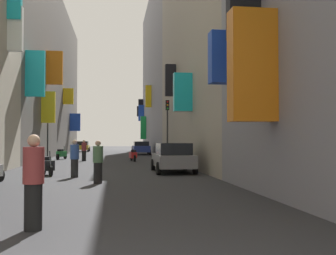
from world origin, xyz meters
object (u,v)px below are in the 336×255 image
object	(u,v)px
pedestrian_near_right	(75,159)
pedestrian_crossing	(33,182)
scooter_green	(61,154)
parked_car_blue	(141,148)
parked_car_grey	(173,157)
scooter_black	(47,165)
pedestrian_near_left	(98,162)
pedestrian_mid_street	(84,151)
traffic_light_near_corner	(48,122)
scooter_red	(133,155)
traffic_light_far_corner	(167,120)
parked_car_yellow	(82,146)

from	to	relation	value
pedestrian_near_right	pedestrian_crossing	bearing A→B (deg)	-88.55
scooter_green	parked_car_blue	bearing A→B (deg)	54.88
parked_car_grey	pedestrian_crossing	bearing A→B (deg)	-109.08
scooter_black	pedestrian_near_left	size ratio (longest dim) A/B	1.09
pedestrian_mid_street	traffic_light_near_corner	xyz separation A→B (m)	(-2.98, 1.59, 2.26)
pedestrian_mid_street	pedestrian_near_left	bearing A→B (deg)	-84.02
scooter_green	traffic_light_near_corner	world-z (taller)	traffic_light_near_corner
scooter_red	traffic_light_near_corner	size ratio (longest dim) A/B	0.40
parked_car_grey	pedestrian_near_right	distance (m)	5.13
pedestrian_mid_street	parked_car_grey	bearing A→B (deg)	-65.61
parked_car_grey	scooter_red	bearing A→B (deg)	97.88
scooter_red	pedestrian_crossing	distance (m)	23.77
pedestrian_mid_street	scooter_green	bearing A→B (deg)	125.63
pedestrian_mid_street	traffic_light_far_corner	xyz separation A→B (m)	(6.25, -1.57, 2.31)
scooter_black	traffic_light_far_corner	bearing A→B (deg)	57.18
parked_car_grey	scooter_black	bearing A→B (deg)	-171.68
pedestrian_crossing	pedestrian_near_left	xyz separation A→B (m)	(0.84, 7.85, -0.07)
scooter_black	traffic_light_far_corner	xyz separation A→B (m)	(7.01, 10.87, 2.65)
parked_car_yellow	scooter_red	distance (m)	26.03
pedestrian_near_left	pedestrian_mid_street	xyz separation A→B (m)	(-1.71, 16.35, 0.00)
parked_car_yellow	scooter_green	size ratio (longest dim) A/B	2.11
parked_car_yellow	scooter_green	xyz separation A→B (m)	(0.05, -21.91, -0.28)
parked_car_yellow	pedestrian_near_right	xyz separation A→B (m)	(2.70, -38.50, 0.07)
scooter_black	pedestrian_near_left	world-z (taller)	pedestrian_near_left
parked_car_grey	pedestrian_mid_street	xyz separation A→B (m)	(-5.24, 11.56, 0.04)
traffic_light_near_corner	traffic_light_far_corner	size ratio (longest dim) A/B	0.98
traffic_light_near_corner	pedestrian_near_right	bearing A→B (deg)	-76.86
scooter_black	scooter_green	world-z (taller)	same
parked_car_yellow	traffic_light_near_corner	size ratio (longest dim) A/B	0.89
traffic_light_near_corner	traffic_light_far_corner	bearing A→B (deg)	-18.93
scooter_black	scooter_green	bearing A→B (deg)	94.80
pedestrian_near_right	pedestrian_mid_street	bearing A→B (deg)	92.52
parked_car_blue	traffic_light_far_corner	size ratio (longest dim) A/B	0.92
parked_car_yellow	pedestrian_mid_street	xyz separation A→B (m)	(2.09, -24.76, 0.06)
scooter_red	pedestrian_near_left	size ratio (longest dim) A/B	1.13
parked_car_grey	pedestrian_crossing	xyz separation A→B (m)	(-4.37, -12.64, 0.10)
parked_car_blue	parked_car_grey	bearing A→B (deg)	-89.94
traffic_light_near_corner	scooter_red	bearing A→B (deg)	-18.23
parked_car_yellow	traffic_light_near_corner	xyz separation A→B (m)	(-0.88, -23.16, 2.32)
scooter_black	traffic_light_near_corner	distance (m)	14.45
scooter_black	traffic_light_far_corner	distance (m)	13.21
scooter_red	parked_car_grey	bearing A→B (deg)	-82.12
scooter_green	pedestrian_mid_street	xyz separation A→B (m)	(2.04, -2.85, 0.34)
pedestrian_near_right	pedestrian_mid_street	distance (m)	13.76
traffic_light_far_corner	pedestrian_near_right	bearing A→B (deg)	-114.89
traffic_light_far_corner	pedestrian_near_left	bearing A→B (deg)	-107.07
pedestrian_near_right	parked_car_blue	bearing A→B (deg)	80.28
traffic_light_far_corner	scooter_red	bearing A→B (deg)	159.23
scooter_red	pedestrian_near_right	world-z (taller)	pedestrian_near_right
pedestrian_near_right	traffic_light_far_corner	distance (m)	13.61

